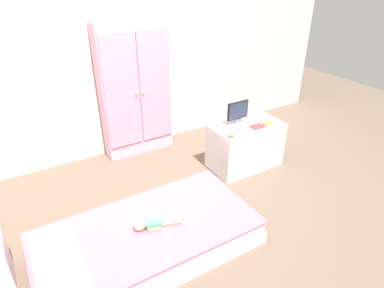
{
  "coord_description": "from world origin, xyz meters",
  "views": [
    {
      "loc": [
        -1.13,
        -2.14,
        2.14
      ],
      "look_at": [
        0.36,
        0.36,
        0.53
      ],
      "focal_mm": 31.09,
      "sensor_mm": 36.0,
      "label": 1
    }
  ],
  "objects_px": {
    "doll": "(148,224)",
    "tv_monitor": "(238,111)",
    "rocking_horse_toy": "(232,134)",
    "tv_stand": "(245,145)",
    "book_red": "(257,126)",
    "book_orange": "(268,123)",
    "wardrobe": "(135,90)",
    "bed": "(148,238)"
  },
  "relations": [
    {
      "from": "doll",
      "to": "book_orange",
      "type": "bearing_deg",
      "value": 17.26
    },
    {
      "from": "wardrobe",
      "to": "rocking_horse_toy",
      "type": "distance_m",
      "value": 1.29
    },
    {
      "from": "tv_stand",
      "to": "tv_monitor",
      "type": "height_order",
      "value": "tv_monitor"
    },
    {
      "from": "wardrobe",
      "to": "rocking_horse_toy",
      "type": "xyz_separation_m",
      "value": [
        0.58,
        -1.13,
        -0.23
      ]
    },
    {
      "from": "bed",
      "to": "book_orange",
      "type": "relative_size",
      "value": 13.85
    },
    {
      "from": "rocking_horse_toy",
      "to": "book_red",
      "type": "distance_m",
      "value": 0.4
    },
    {
      "from": "doll",
      "to": "wardrobe",
      "type": "height_order",
      "value": "wardrobe"
    },
    {
      "from": "doll",
      "to": "rocking_horse_toy",
      "type": "xyz_separation_m",
      "value": [
        1.18,
        0.48,
        0.31
      ]
    },
    {
      "from": "wardrobe",
      "to": "bed",
      "type": "bearing_deg",
      "value": -110.7
    },
    {
      "from": "rocking_horse_toy",
      "to": "book_red",
      "type": "relative_size",
      "value": 0.67
    },
    {
      "from": "bed",
      "to": "book_red",
      "type": "distance_m",
      "value": 1.72
    },
    {
      "from": "tv_monitor",
      "to": "tv_stand",
      "type": "bearing_deg",
      "value": -43.47
    },
    {
      "from": "rocking_horse_toy",
      "to": "doll",
      "type": "bearing_deg",
      "value": -157.71
    },
    {
      "from": "doll",
      "to": "tv_monitor",
      "type": "xyz_separation_m",
      "value": [
        1.43,
        0.72,
        0.41
      ]
    },
    {
      "from": "doll",
      "to": "tv_stand",
      "type": "height_order",
      "value": "tv_stand"
    },
    {
      "from": "tv_stand",
      "to": "tv_monitor",
      "type": "distance_m",
      "value": 0.43
    },
    {
      "from": "tv_monitor",
      "to": "book_red",
      "type": "relative_size",
      "value": 1.76
    },
    {
      "from": "tv_stand",
      "to": "book_red",
      "type": "relative_size",
      "value": 5.35
    },
    {
      "from": "doll",
      "to": "rocking_horse_toy",
      "type": "distance_m",
      "value": 1.31
    },
    {
      "from": "doll",
      "to": "tv_monitor",
      "type": "height_order",
      "value": "tv_monitor"
    },
    {
      "from": "tv_monitor",
      "to": "bed",
      "type": "bearing_deg",
      "value": -153.82
    },
    {
      "from": "tv_stand",
      "to": "tv_monitor",
      "type": "bearing_deg",
      "value": 136.53
    },
    {
      "from": "tv_monitor",
      "to": "rocking_horse_toy",
      "type": "bearing_deg",
      "value": -136.55
    },
    {
      "from": "doll",
      "to": "book_red",
      "type": "relative_size",
      "value": 2.55
    },
    {
      "from": "tv_stand",
      "to": "book_red",
      "type": "distance_m",
      "value": 0.3
    },
    {
      "from": "doll",
      "to": "book_red",
      "type": "distance_m",
      "value": 1.68
    },
    {
      "from": "bed",
      "to": "rocking_horse_toy",
      "type": "distance_m",
      "value": 1.36
    },
    {
      "from": "rocking_horse_toy",
      "to": "book_orange",
      "type": "relative_size",
      "value": 0.78
    },
    {
      "from": "tv_monitor",
      "to": "book_orange",
      "type": "bearing_deg",
      "value": -30.41
    },
    {
      "from": "doll",
      "to": "tv_monitor",
      "type": "bearing_deg",
      "value": 26.72
    },
    {
      "from": "wardrobe",
      "to": "tv_stand",
      "type": "bearing_deg",
      "value": -46.88
    },
    {
      "from": "doll",
      "to": "rocking_horse_toy",
      "type": "relative_size",
      "value": 3.79
    },
    {
      "from": "tv_stand",
      "to": "rocking_horse_toy",
      "type": "relative_size",
      "value": 7.95
    },
    {
      "from": "book_orange",
      "to": "rocking_horse_toy",
      "type": "bearing_deg",
      "value": -174.31
    },
    {
      "from": "doll",
      "to": "book_red",
      "type": "height_order",
      "value": "book_red"
    },
    {
      "from": "rocking_horse_toy",
      "to": "book_orange",
      "type": "distance_m",
      "value": 0.56
    },
    {
      "from": "bed",
      "to": "tv_stand",
      "type": "relative_size",
      "value": 2.22
    },
    {
      "from": "bed",
      "to": "tv_monitor",
      "type": "xyz_separation_m",
      "value": [
        1.44,
        0.71,
        0.57
      ]
    },
    {
      "from": "bed",
      "to": "book_red",
      "type": "bearing_deg",
      "value": 18.45
    },
    {
      "from": "rocking_horse_toy",
      "to": "book_orange",
      "type": "xyz_separation_m",
      "value": [
        0.55,
        0.06,
        -0.04
      ]
    },
    {
      "from": "rocking_horse_toy",
      "to": "book_red",
      "type": "height_order",
      "value": "rocking_horse_toy"
    },
    {
      "from": "doll",
      "to": "book_orange",
      "type": "height_order",
      "value": "book_orange"
    }
  ]
}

